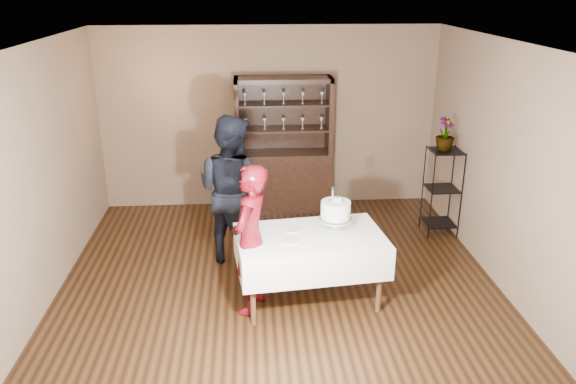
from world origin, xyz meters
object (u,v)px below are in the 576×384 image
object	(u,v)px
china_hutch	(283,167)
woman	(250,240)
man	(231,190)
cake_table	(310,251)
plant_etagere	(442,188)
potted_plant	(445,134)
cake	(336,212)

from	to	relation	value
china_hutch	woman	size ratio (longest dim) A/B	1.25
china_hutch	man	distance (m)	1.81
cake_table	woman	bearing A→B (deg)	-168.22
plant_etagere	potted_plant	xyz separation A→B (m)	(-0.02, 0.03, 0.75)
plant_etagere	cake	bearing A→B (deg)	-139.09
woman	man	size ratio (longest dim) A/B	0.87
cake_table	man	bearing A→B (deg)	129.53
plant_etagere	potted_plant	world-z (taller)	potted_plant
woman	man	xyz separation A→B (m)	(-0.22, 1.16, 0.12)
cake	woman	bearing A→B (deg)	-162.86
plant_etagere	cake	size ratio (longest dim) A/B	2.44
plant_etagere	man	bearing A→B (deg)	-168.46
china_hutch	man	world-z (taller)	china_hutch
cake_table	cake	size ratio (longest dim) A/B	3.34
cake	cake_table	bearing A→B (deg)	-152.14
cake_table	cake	world-z (taller)	cake
man	cake	size ratio (longest dim) A/B	3.75
plant_etagere	cake_table	size ratio (longest dim) A/B	0.73
china_hutch	cake_table	bearing A→B (deg)	-87.57
plant_etagere	woman	world-z (taller)	woman
woman	plant_etagere	bearing A→B (deg)	145.37
plant_etagere	potted_plant	bearing A→B (deg)	128.81
cake_table	potted_plant	bearing A→B (deg)	40.02
cake_table	china_hutch	bearing A→B (deg)	92.43
cake_table	woman	distance (m)	0.68
cake	potted_plant	bearing A→B (deg)	41.77
cake_table	woman	size ratio (longest dim) A/B	1.02
man	cake	bearing A→B (deg)	175.50
woman	cake	xyz separation A→B (m)	(0.92, 0.28, 0.17)
potted_plant	plant_etagere	bearing A→B (deg)	-51.19
cake	man	bearing A→B (deg)	142.24
plant_etagere	cake	xyz separation A→B (m)	(-1.68, -1.46, 0.32)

